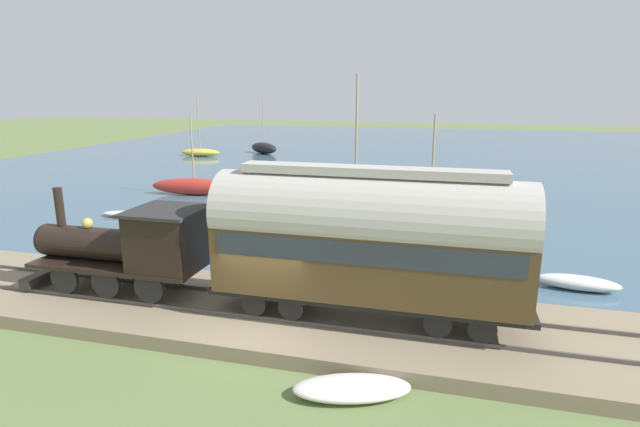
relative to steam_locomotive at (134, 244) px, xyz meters
The scene contains 15 objects.
ground_plane 5.41m from the steam_locomotive, 103.91° to the right, with size 200.00×200.00×0.00m, color #607542.
harbor_water 43.18m from the steam_locomotive, ahead, with size 80.00×80.00×0.01m.
rail_embankment 5.19m from the steam_locomotive, 90.00° to the right, with size 5.11×56.00×0.55m.
steam_locomotive is the anchor object (origin of this frame).
passenger_coach 7.71m from the steam_locomotive, 90.00° to the right, with size 2.35×9.16×4.43m.
sailboat_yellow 39.13m from the steam_locomotive, 24.90° to the left, with size 1.67×4.40×6.37m.
sailboat_teal 11.47m from the steam_locomotive, 28.47° to the right, with size 2.31×3.62×7.74m.
sailboat_black 40.88m from the steam_locomotive, 15.10° to the left, with size 3.68×4.41×6.51m.
sailboat_red 18.28m from the steam_locomotive, 22.71° to the left, with size 1.67×6.17×5.38m.
sailboat_gray 16.10m from the steam_locomotive, 33.73° to the right, with size 2.53×4.17×5.81m.
rowboat_near_shore 13.15m from the steam_locomotive, 37.46° to the left, with size 1.11×2.79×0.32m.
rowboat_off_pier 15.53m from the steam_locomotive, 70.22° to the right, with size 1.17×2.92×0.51m.
rowboat_mid_harbor 9.56m from the steam_locomotive, 16.76° to the left, with size 1.55×2.27×0.42m.
rowboat_far_out 10.00m from the steam_locomotive, 10.19° to the right, with size 1.75×2.58×0.48m.
beached_dinghy 8.73m from the steam_locomotive, 112.27° to the right, with size 1.88×3.00×0.44m.
Camera 1 is at (-12.25, -4.96, 7.03)m, focal length 28.00 mm.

